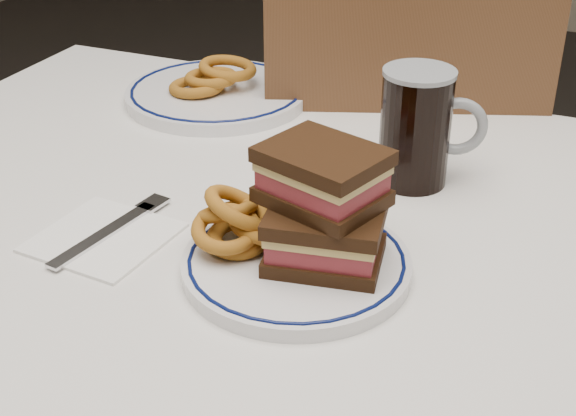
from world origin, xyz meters
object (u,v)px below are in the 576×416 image
at_px(reuben_sandwich, 324,207).
at_px(far_plate, 217,94).
at_px(chair_far, 392,197).
at_px(beer_mug, 418,126).
at_px(main_plate, 296,264).

distance_m(reuben_sandwich, far_plate, 0.52).
height_order(chair_far, beer_mug, chair_far).
bearing_deg(beer_mug, reuben_sandwich, -98.55).
height_order(reuben_sandwich, far_plate, reuben_sandwich).
bearing_deg(reuben_sandwich, chair_far, 97.74).
bearing_deg(chair_far, beer_mug, -71.56).
bearing_deg(beer_mug, main_plate, -103.49).
xyz_separation_m(chair_far, beer_mug, (0.12, -0.35, 0.30)).
relative_size(main_plate, far_plate, 0.85).
relative_size(chair_far, far_plate, 3.30).
xyz_separation_m(main_plate, beer_mug, (0.06, 0.25, 0.07)).
distance_m(beer_mug, far_plate, 0.40).
xyz_separation_m(chair_far, reuben_sandwich, (0.08, -0.59, 0.30)).
height_order(reuben_sandwich, beer_mug, beer_mug).
height_order(main_plate, beer_mug, beer_mug).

